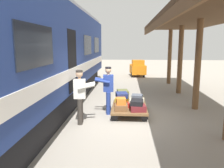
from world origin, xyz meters
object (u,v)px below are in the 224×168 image
at_px(porter_in_overalls, 108,89).
at_px(baggage_tug, 138,68).
at_px(suitcase_brown_leather, 121,107).
at_px(suitcase_maroon_trunk, 138,108).
at_px(train_car, 28,57).
at_px(porter_by_door, 80,95).
at_px(suitcase_red_plastic, 122,104).
at_px(suitcase_olive_duffel, 123,93).
at_px(suitcase_orange_carryall, 121,101).
at_px(luggage_cart, 129,107).
at_px(suitcase_yellow_case, 122,99).
at_px(suitcase_cream_canvas, 137,103).
at_px(suitcase_navy_fabric, 122,95).
at_px(suitcase_slate_roller, 137,97).
at_px(suitcase_gray_aluminum, 136,99).
at_px(suitcase_teal_softside, 122,99).
at_px(suitcase_black_hardshell, 137,102).

relative_size(porter_in_overalls, baggage_tug, 0.94).
bearing_deg(suitcase_brown_leather, suitcase_maroon_trunk, 180.00).
relative_size(train_car, porter_by_door, 9.64).
distance_m(suitcase_red_plastic, baggage_tug, 9.93).
xyz_separation_m(suitcase_olive_duffel, suitcase_orange_carryall, (0.04, 1.05, -0.06)).
bearing_deg(luggage_cart, suitcase_yellow_case, -0.60).
bearing_deg(porter_in_overalls, suitcase_cream_canvas, 178.68).
relative_size(suitcase_yellow_case, porter_in_overalls, 0.33).
relative_size(suitcase_navy_fabric, baggage_tug, 0.29).
bearing_deg(luggage_cart, suitcase_slate_roller, -173.16).
relative_size(suitcase_red_plastic, suitcase_orange_carryall, 1.71).
xyz_separation_m(luggage_cart, suitcase_orange_carryall, (0.29, 0.49, 0.35)).
height_order(suitcase_gray_aluminum, suitcase_slate_roller, suitcase_slate_roller).
bearing_deg(suitcase_cream_canvas, suitcase_teal_softside, -43.56).
height_order(luggage_cart, porter_in_overalls, porter_in_overalls).
bearing_deg(suitcase_navy_fabric, suitcase_cream_canvas, -176.31).
bearing_deg(baggage_tug, suitcase_olive_duffel, 84.04).
xyz_separation_m(suitcase_cream_canvas, suitcase_slate_roller, (0.00, -0.03, 0.21)).
bearing_deg(suitcase_teal_softside, train_car, 19.72).
distance_m(suitcase_slate_roller, suitcase_orange_carryall, 0.77).
relative_size(suitcase_red_plastic, porter_by_door, 0.36).
relative_size(suitcase_teal_softside, suitcase_navy_fabric, 1.20).
distance_m(luggage_cart, suitcase_orange_carryall, 0.67).
bearing_deg(suitcase_slate_roller, suitcase_brown_leather, 45.34).
xyz_separation_m(suitcase_maroon_trunk, suitcase_brown_leather, (0.55, 0.00, 0.00)).
xyz_separation_m(suitcase_yellow_case, suitcase_orange_carryall, (0.03, 0.50, 0.06)).
bearing_deg(suitcase_black_hardshell, suitcase_navy_fabric, -41.90).
distance_m(luggage_cart, suitcase_teal_softside, 0.62).
distance_m(suitcase_teal_softside, suitcase_cream_canvas, 0.76).
relative_size(suitcase_teal_softside, suitcase_orange_carryall, 1.73).
bearing_deg(suitcase_gray_aluminum, suitcase_olive_duffel, -3.26).
bearing_deg(suitcase_yellow_case, suitcase_orange_carryall, 86.78).
distance_m(train_car, porter_in_overalls, 2.90).
xyz_separation_m(luggage_cart, porter_by_door, (1.53, 1.07, 0.67)).
height_order(suitcase_red_plastic, suitcase_cream_canvas, suitcase_cream_canvas).
xyz_separation_m(porter_in_overalls, baggage_tug, (-1.50, -9.86, -0.30)).
height_order(luggage_cart, suitcase_yellow_case, suitcase_yellow_case).
distance_m(suitcase_olive_duffel, porter_by_door, 2.09).
xyz_separation_m(suitcase_yellow_case, suitcase_black_hardshell, (-0.51, 0.50, 0.03)).
bearing_deg(suitcase_navy_fabric, suitcase_gray_aluminum, -134.32).
height_order(suitcase_teal_softside, suitcase_yellow_case, suitcase_yellow_case).
bearing_deg(baggage_tug, suitcase_red_plastic, 84.23).
bearing_deg(porter_by_door, suitcase_yellow_case, -139.93).
bearing_deg(suitcase_cream_canvas, suitcase_brown_leather, 43.56).
bearing_deg(porter_in_overalls, suitcase_maroon_trunk, 152.52).
distance_m(suitcase_teal_softside, suitcase_red_plastic, 0.52).
xyz_separation_m(suitcase_gray_aluminum, porter_in_overalls, (1.05, 0.50, 0.49)).
height_order(suitcase_olive_duffel, porter_by_door, porter_by_door).
relative_size(luggage_cart, suitcase_yellow_case, 3.40).
bearing_deg(suitcase_yellow_case, suitcase_olive_duffel, -91.11).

